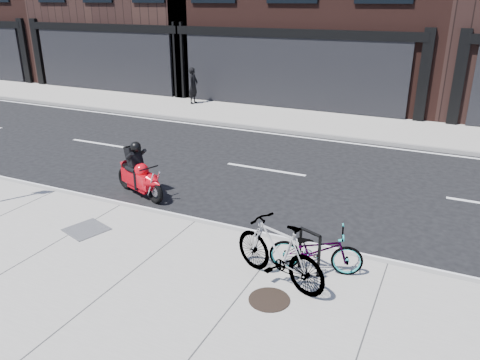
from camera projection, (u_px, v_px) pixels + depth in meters
The scene contains 10 objects.
ground at pixel (235, 194), 11.71m from camera, with size 120.00×120.00×0.00m, color black.
sidewalk_near at pixel (100, 301), 7.46m from camera, with size 60.00×6.00×0.13m, color gray.
sidewalk_far at pixel (321, 123), 18.23m from camera, with size 60.00×3.50×0.13m, color gray.
bike_rack at pixel (310, 248), 7.98m from camera, with size 0.44×0.22×0.79m.
bicycle_front at pixel (316, 250), 8.01m from camera, with size 0.56×1.60×0.84m, color gray.
bicycle_rear at pixel (279, 252), 7.68m from camera, with size 0.53×1.87×1.12m, color gray.
motorcycle at pixel (141, 175), 11.37m from camera, with size 1.79×0.93×1.39m.
pedestrian at pixel (193, 86), 21.00m from camera, with size 0.59×0.38×1.61m, color black.
manhole_cover at pixel (269, 300), 7.37m from camera, with size 0.66×0.66×0.01m, color black.
utility_grate at pixel (86, 229), 9.62m from camera, with size 0.75×0.75×0.01m, color #474749.
Camera 1 is at (4.69, -9.72, 4.56)m, focal length 35.00 mm.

